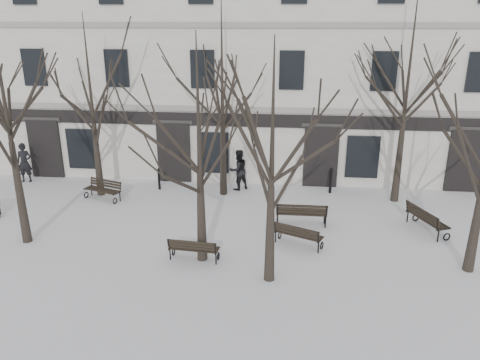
# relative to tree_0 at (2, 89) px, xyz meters

# --- Properties ---
(ground) EXTENTS (100.00, 100.00, 0.00)m
(ground) POSITION_rel_tree_0_xyz_m (7.26, -0.95, -5.45)
(ground) COLOR silver
(ground) RESTS_ON ground
(building) EXTENTS (40.40, 10.20, 11.40)m
(building) POSITION_rel_tree_0_xyz_m (7.26, 12.01, 0.07)
(building) COLOR silver
(building) RESTS_ON ground
(tree_0) EXTENTS (6.10, 6.10, 8.72)m
(tree_0) POSITION_rel_tree_0_xyz_m (0.00, 0.00, 0.00)
(tree_0) COLOR black
(tree_0) RESTS_ON ground
(tree_1) EXTENTS (5.10, 5.10, 7.29)m
(tree_1) POSITION_rel_tree_0_xyz_m (6.50, -0.65, -0.90)
(tree_1) COLOR black
(tree_1) RESTS_ON ground
(tree_2) EXTENTS (5.04, 5.04, 7.21)m
(tree_2) POSITION_rel_tree_0_xyz_m (8.76, -1.67, -0.95)
(tree_2) COLOR black
(tree_2) RESTS_ON ground
(tree_4) EXTENTS (5.49, 5.49, 7.84)m
(tree_4) POSITION_rel_tree_0_xyz_m (0.83, 4.81, -0.55)
(tree_4) COLOR black
(tree_4) RESTS_ON ground
(tree_5) EXTENTS (5.96, 5.96, 8.52)m
(tree_5) POSITION_rel_tree_0_xyz_m (6.36, 5.47, -0.13)
(tree_5) COLOR black
(tree_5) RESTS_ON ground
(tree_6) EXTENTS (6.20, 6.20, 8.86)m
(tree_6) POSITION_rel_tree_0_xyz_m (13.93, 5.43, 0.09)
(tree_6) COLOR black
(tree_6) RESTS_ON ground
(bench_1) EXTENTS (1.69, 0.74, 0.83)m
(bench_1) POSITION_rel_tree_0_xyz_m (6.23, -0.77, -5.00)
(bench_1) COLOR black
(bench_1) RESTS_ON ground
(bench_2) EXTENTS (1.78, 1.25, 0.86)m
(bench_2) POSITION_rel_tree_0_xyz_m (9.66, 0.62, -4.98)
(bench_2) COLOR black
(bench_2) RESTS_ON ground
(bench_3) EXTENTS (1.80, 1.16, 0.86)m
(bench_3) POSITION_rel_tree_0_xyz_m (1.18, 4.29, -4.98)
(bench_3) COLOR black
(bench_3) RESTS_ON ground
(bench_4) EXTENTS (1.94, 0.72, 0.97)m
(bench_4) POSITION_rel_tree_0_xyz_m (9.81, 2.38, -4.92)
(bench_4) COLOR black
(bench_4) RESTS_ON ground
(bench_5) EXTENTS (1.34, 1.99, 0.95)m
(bench_5) POSITION_rel_tree_0_xyz_m (14.42, 2.36, -4.93)
(bench_5) COLOR black
(bench_5) RESTS_ON ground
(bollard_a) EXTENTS (0.13, 0.13, 1.03)m
(bollard_a) POSITION_rel_tree_0_xyz_m (3.30, 5.75, -4.90)
(bollard_a) COLOR black
(bollard_a) RESTS_ON ground
(bollard_b) EXTENTS (0.15, 0.15, 1.20)m
(bollard_b) POSITION_rel_tree_0_xyz_m (11.20, 6.11, -4.81)
(bollard_b) COLOR black
(bollard_b) RESTS_ON ground
(pedestrian_a) EXTENTS (0.77, 0.57, 1.92)m
(pedestrian_a) POSITION_rel_tree_0_xyz_m (-3.45, 6.14, -5.45)
(pedestrian_a) COLOR black
(pedestrian_a) RESTS_ON ground
(pedestrian_b) EXTENTS (1.17, 1.13, 1.90)m
(pedestrian_b) POSITION_rel_tree_0_xyz_m (6.96, 6.15, -5.45)
(pedestrian_b) COLOR black
(pedestrian_b) RESTS_ON ground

